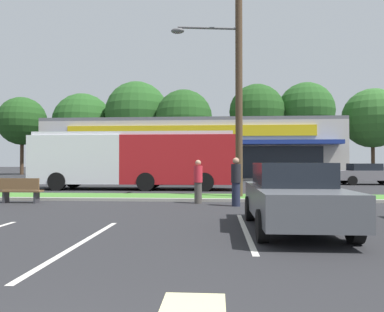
{
  "coord_description": "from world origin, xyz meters",
  "views": [
    {
      "loc": [
        1.39,
        -1.85,
        1.55
      ],
      "look_at": [
        0.04,
        18.1,
        1.89
      ],
      "focal_mm": 34.68,
      "sensor_mm": 36.0,
      "label": 1
    }
  ],
  "objects_px": {
    "utility_pole": "(236,72)",
    "city_bus": "(135,159)",
    "car_2": "(367,174)",
    "car_0": "(182,173)",
    "pedestrian_mid": "(198,182)",
    "bus_stop_bench": "(20,190)",
    "pedestrian_near_bench": "(236,182)",
    "car_3": "(293,196)"
  },
  "relations": [
    {
      "from": "city_bus",
      "to": "car_3",
      "type": "relative_size",
      "value": 2.62
    },
    {
      "from": "pedestrian_mid",
      "to": "car_0",
      "type": "bearing_deg",
      "value": 105.14
    },
    {
      "from": "bus_stop_bench",
      "to": "car_2",
      "type": "bearing_deg",
      "value": -144.18
    },
    {
      "from": "car_0",
      "to": "pedestrian_near_bench",
      "type": "height_order",
      "value": "pedestrian_near_bench"
    },
    {
      "from": "car_3",
      "to": "pedestrian_mid",
      "type": "distance_m",
      "value": 5.81
    },
    {
      "from": "car_0",
      "to": "car_2",
      "type": "bearing_deg",
      "value": -177.55
    },
    {
      "from": "car_2",
      "to": "pedestrian_mid",
      "type": "height_order",
      "value": "pedestrian_mid"
    },
    {
      "from": "bus_stop_bench",
      "to": "pedestrian_near_bench",
      "type": "bearing_deg",
      "value": 176.66
    },
    {
      "from": "car_2",
      "to": "pedestrian_near_bench",
      "type": "bearing_deg",
      "value": -126.05
    },
    {
      "from": "city_bus",
      "to": "bus_stop_bench",
      "type": "bearing_deg",
      "value": 69.15
    },
    {
      "from": "pedestrian_near_bench",
      "to": "car_2",
      "type": "bearing_deg",
      "value": 17.55
    },
    {
      "from": "car_2",
      "to": "car_3",
      "type": "distance_m",
      "value": 19.88
    },
    {
      "from": "city_bus",
      "to": "car_0",
      "type": "xyz_separation_m",
      "value": [
        2.27,
        5.06,
        -0.99
      ]
    },
    {
      "from": "car_3",
      "to": "pedestrian_mid",
      "type": "bearing_deg",
      "value": -155.0
    },
    {
      "from": "car_2",
      "to": "pedestrian_mid",
      "type": "distance_m",
      "value": 16.83
    },
    {
      "from": "utility_pole",
      "to": "city_bus",
      "type": "distance_m",
      "value": 8.42
    },
    {
      "from": "pedestrian_near_bench",
      "to": "city_bus",
      "type": "bearing_deg",
      "value": 88.23
    },
    {
      "from": "city_bus",
      "to": "bus_stop_bench",
      "type": "distance_m",
      "value": 7.92
    },
    {
      "from": "utility_pole",
      "to": "car_2",
      "type": "bearing_deg",
      "value": 48.45
    },
    {
      "from": "car_0",
      "to": "car_2",
      "type": "height_order",
      "value": "car_0"
    },
    {
      "from": "pedestrian_near_bench",
      "to": "utility_pole",
      "type": "bearing_deg",
      "value": 50.84
    },
    {
      "from": "city_bus",
      "to": "pedestrian_near_bench",
      "type": "height_order",
      "value": "city_bus"
    },
    {
      "from": "utility_pole",
      "to": "car_2",
      "type": "relative_size",
      "value": 2.33
    },
    {
      "from": "pedestrian_near_bench",
      "to": "pedestrian_mid",
      "type": "height_order",
      "value": "pedestrian_near_bench"
    },
    {
      "from": "city_bus",
      "to": "pedestrian_mid",
      "type": "relative_size",
      "value": 7.09
    },
    {
      "from": "pedestrian_near_bench",
      "to": "car_0",
      "type": "bearing_deg",
      "value": 67.19
    },
    {
      "from": "car_2",
      "to": "pedestrian_near_bench",
      "type": "distance_m",
      "value": 16.58
    },
    {
      "from": "bus_stop_bench",
      "to": "pedestrian_near_bench",
      "type": "relative_size",
      "value": 0.93
    },
    {
      "from": "utility_pole",
      "to": "car_0",
      "type": "xyz_separation_m",
      "value": [
        -3.23,
        10.32,
        -4.59
      ]
    },
    {
      "from": "car_2",
      "to": "car_3",
      "type": "relative_size",
      "value": 0.97
    },
    {
      "from": "bus_stop_bench",
      "to": "car_2",
      "type": "xyz_separation_m",
      "value": [
        17.91,
        12.93,
        0.25
      ]
    },
    {
      "from": "pedestrian_mid",
      "to": "utility_pole",
      "type": "bearing_deg",
      "value": 56.35
    },
    {
      "from": "utility_pole",
      "to": "car_0",
      "type": "relative_size",
      "value": 2.4
    },
    {
      "from": "utility_pole",
      "to": "city_bus",
      "type": "xyz_separation_m",
      "value": [
        -5.5,
        5.26,
        -3.6
      ]
    },
    {
      "from": "utility_pole",
      "to": "car_2",
      "type": "distance_m",
      "value": 15.24
    },
    {
      "from": "city_bus",
      "to": "car_0",
      "type": "distance_m",
      "value": 5.64
    },
    {
      "from": "bus_stop_bench",
      "to": "car_3",
      "type": "bearing_deg",
      "value": 151.76
    },
    {
      "from": "utility_pole",
      "to": "pedestrian_near_bench",
      "type": "distance_m",
      "value": 5.17
    },
    {
      "from": "pedestrian_near_bench",
      "to": "pedestrian_mid",
      "type": "relative_size",
      "value": 1.05
    },
    {
      "from": "utility_pole",
      "to": "car_3",
      "type": "relative_size",
      "value": 2.26
    },
    {
      "from": "utility_pole",
      "to": "city_bus",
      "type": "height_order",
      "value": "utility_pole"
    },
    {
      "from": "car_0",
      "to": "pedestrian_mid",
      "type": "xyz_separation_m",
      "value": [
        1.73,
        -12.07,
        0.05
      ]
    }
  ]
}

